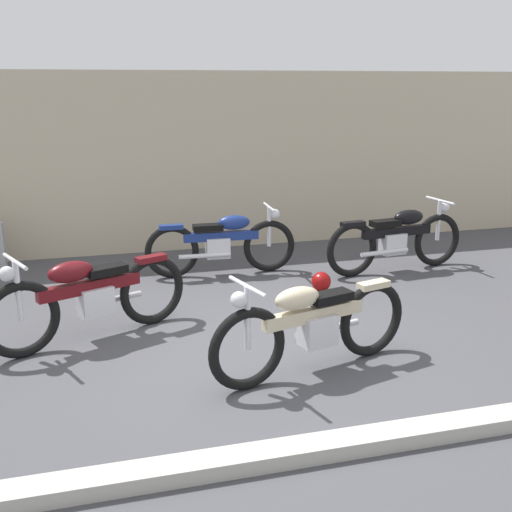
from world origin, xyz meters
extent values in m
plane|color=#47474C|center=(0.00, 0.00, 0.00)|extent=(40.00, 40.00, 0.00)
cube|color=beige|center=(0.00, 4.46, 1.40)|extent=(18.00, 0.30, 2.80)
cube|color=#B7B2A8|center=(0.00, -1.76, 0.06)|extent=(18.00, 0.24, 0.12)
sphere|color=maroon|center=(1.37, 1.75, 0.13)|extent=(0.26, 0.26, 0.26)
torus|color=black|center=(-2.19, 0.61, 0.39)|extent=(0.76, 0.40, 0.78)
torus|color=black|center=(-0.86, 1.18, 0.39)|extent=(0.76, 0.40, 0.78)
cube|color=silver|center=(-1.48, 0.92, 0.41)|extent=(0.40, 0.33, 0.30)
cube|color=#590F14|center=(-1.53, 0.90, 0.59)|extent=(1.06, 0.53, 0.13)
ellipsoid|color=#590F14|center=(-1.70, 0.82, 0.78)|extent=(0.52, 0.38, 0.21)
cube|color=black|center=(-1.35, 0.97, 0.72)|extent=(0.47, 0.35, 0.09)
cube|color=#590F14|center=(-0.86, 1.18, 0.76)|extent=(0.37, 0.25, 0.06)
cylinder|color=silver|center=(-2.19, 0.61, 0.69)|extent=(0.06, 0.06, 0.59)
cylinder|color=silver|center=(-2.19, 0.61, 0.98)|extent=(0.28, 0.59, 0.04)
sphere|color=silver|center=(-2.27, 0.58, 0.87)|extent=(0.15, 0.15, 0.15)
cylinder|color=silver|center=(-1.33, 1.12, 0.34)|extent=(0.72, 0.35, 0.06)
torus|color=black|center=(3.43, 2.41, 0.39)|extent=(0.78, 0.19, 0.78)
torus|color=black|center=(2.00, 2.23, 0.39)|extent=(0.78, 0.19, 0.78)
cube|color=silver|center=(2.66, 2.32, 0.41)|extent=(0.36, 0.25, 0.30)
cube|color=black|center=(2.71, 2.32, 0.58)|extent=(1.10, 0.24, 0.13)
ellipsoid|color=black|center=(2.90, 2.35, 0.77)|extent=(0.49, 0.27, 0.21)
cube|color=black|center=(2.52, 2.30, 0.72)|extent=(0.45, 0.24, 0.09)
cube|color=black|center=(2.00, 2.23, 0.75)|extent=(0.35, 0.17, 0.06)
cylinder|color=silver|center=(3.43, 2.41, 0.68)|extent=(0.06, 0.06, 0.59)
cylinder|color=silver|center=(3.43, 2.41, 0.98)|extent=(0.11, 0.62, 0.04)
sphere|color=silver|center=(3.51, 2.42, 0.87)|extent=(0.15, 0.15, 0.15)
cylinder|color=silver|center=(2.47, 2.16, 0.34)|extent=(0.75, 0.15, 0.06)
torus|color=black|center=(0.97, 2.79, 0.37)|extent=(0.75, 0.12, 0.75)
torus|color=black|center=(-0.41, 2.84, 0.37)|extent=(0.75, 0.12, 0.75)
cube|color=silver|center=(0.23, 2.81, 0.39)|extent=(0.33, 0.22, 0.29)
cube|color=navy|center=(0.28, 2.81, 0.56)|extent=(1.05, 0.14, 0.12)
ellipsoid|color=navy|center=(0.46, 2.81, 0.74)|extent=(0.46, 0.22, 0.20)
cube|color=black|center=(0.10, 2.82, 0.69)|extent=(0.42, 0.20, 0.08)
cube|color=navy|center=(-0.41, 2.84, 0.72)|extent=(0.33, 0.14, 0.06)
cylinder|color=silver|center=(0.97, 2.79, 0.65)|extent=(0.06, 0.06, 0.56)
cylinder|color=silver|center=(0.97, 2.79, 0.93)|extent=(0.06, 0.59, 0.04)
sphere|color=silver|center=(1.05, 2.78, 0.83)|extent=(0.14, 0.14, 0.14)
cylinder|color=silver|center=(0.02, 2.70, 0.32)|extent=(0.72, 0.09, 0.06)
torus|color=black|center=(-0.23, -0.61, 0.38)|extent=(0.76, 0.29, 0.76)
torus|color=black|center=(1.12, -0.25, 0.38)|extent=(0.76, 0.29, 0.76)
cube|color=silver|center=(0.49, -0.42, 0.40)|extent=(0.38, 0.29, 0.29)
cube|color=beige|center=(0.44, -0.43, 0.57)|extent=(1.06, 0.38, 0.12)
ellipsoid|color=beige|center=(0.26, -0.48, 0.75)|extent=(0.50, 0.32, 0.21)
cube|color=black|center=(0.62, -0.38, 0.70)|extent=(0.45, 0.29, 0.08)
cube|color=beige|center=(1.12, -0.25, 0.73)|extent=(0.35, 0.21, 0.06)
cylinder|color=silver|center=(-0.23, -0.61, 0.67)|extent=(0.06, 0.06, 0.57)
cylinder|color=silver|center=(-0.23, -0.61, 0.95)|extent=(0.19, 0.59, 0.04)
sphere|color=silver|center=(-0.31, -0.64, 0.85)|extent=(0.15, 0.15, 0.15)
cylinder|color=silver|center=(0.66, -0.24, 0.33)|extent=(0.72, 0.25, 0.06)
camera|label=1|loc=(-1.50, -5.51, 2.62)|focal=44.14mm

